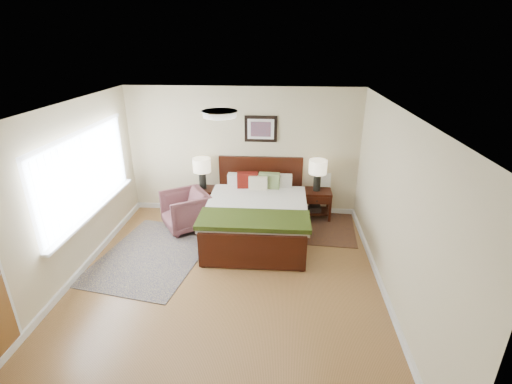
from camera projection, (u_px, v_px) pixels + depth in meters
floor at (226, 283)px, 5.41m from camera, size 5.00×5.00×0.00m
back_wall at (243, 152)px, 7.23m from camera, size 4.50×0.04×2.50m
front_wall at (168, 351)px, 2.63m from camera, size 4.50×0.04×2.50m
left_wall at (61, 200)px, 5.08m from camera, size 0.04×5.00×2.50m
right_wall at (396, 211)px, 4.78m from camera, size 0.04×5.00×2.50m
ceiling at (220, 111)px, 4.45m from camera, size 4.50×5.00×0.02m
window at (88, 174)px, 5.68m from camera, size 0.11×2.72×1.32m
ceil_fixture at (220, 114)px, 4.47m from camera, size 0.44×0.44×0.08m
bed at (257, 209)px, 6.51m from camera, size 1.77×2.14×1.15m
wall_art at (261, 129)px, 7.00m from camera, size 0.62×0.05×0.50m
nightstand_left at (203, 194)px, 7.37m from camera, size 0.47×0.42×0.56m
nightstand_right at (316, 201)px, 7.25m from camera, size 0.58×0.43×0.57m
lamp_left at (202, 168)px, 7.18m from camera, size 0.34×0.34×0.61m
lamp_right at (318, 170)px, 7.02m from camera, size 0.34×0.34×0.61m
armchair at (186, 210)px, 6.86m from camera, size 1.07×1.07×0.71m
rug_persian at (153, 255)px, 6.11m from camera, size 1.92×2.43×0.01m
rug_navy at (330, 228)px, 6.95m from camera, size 0.99×1.40×0.01m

